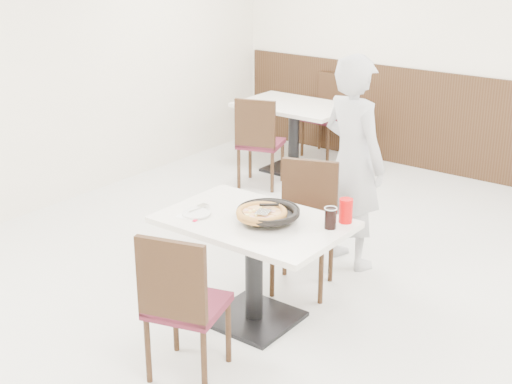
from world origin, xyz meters
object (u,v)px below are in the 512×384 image
Objects in this scene: main_table at (254,271)px; pizza_pan at (268,216)px; chair_far at (303,230)px; diner_person at (353,162)px; bg_table_left at (294,137)px; red_cup at (346,211)px; pizza at (262,215)px; chair_near at (188,302)px; cola_glass at (330,219)px; bg_chair_left_far at (324,116)px; bg_chair_left_near at (261,141)px; side_plate at (196,214)px.

main_table is 3.51× the size of pizza_pan.
chair_far is 0.72m from diner_person.
pizza_pan is 3.33m from bg_table_left.
red_cup is (0.49, -0.26, 0.35)m from chair_far.
pizza reaches higher than bg_table_left.
red_cup is at bearing 32.43° from main_table.
pizza_pan is at bearing 69.87° from chair_near.
pizza_pan is 0.40m from cola_glass.
bg_chair_left_far is at bearing 115.85° from pizza.
bg_table_left is at bearing 121.14° from pizza_pan.
diner_person is 2.90m from bg_chair_left_far.
main_table is 3.74× the size of pizza.
chair_far is 1.00× the size of bg_chair_left_near.
cola_glass is at bearing 22.68° from side_plate.
cola_glass is 1.11m from diner_person.
pizza is at bearing 18.28° from side_plate.
side_plate is at bearing 109.88° from chair_near.
chair_far is at bearing 75.47° from chair_near.
diner_person is at bearing -50.67° from bg_chair_left_near.
bg_chair_left_near is 1.28m from bg_chair_left_far.
bg_table_left is at bearing 127.88° from cola_glass.
chair_near is 7.31× the size of cola_glass.
chair_near is at bearing -53.55° from side_plate.
red_cup is (0.40, 0.29, 0.04)m from pizza_pan.
chair_near is 0.79× the size of bg_table_left.
pizza is at bearing 77.12° from chair_far.
bg_chair_left_far is at bearing 72.86° from bg_chair_left_near.
cola_glass is 0.14× the size of bg_chair_left_near.
pizza_pan is 0.29× the size of bg_table_left.
pizza is 2.85m from bg_chair_left_near.
red_cup is 3.33m from bg_table_left.
pizza_pan is at bearing 118.40° from bg_chair_left_far.
chair_near and chair_far have the same top height.
red_cup is (0.42, 0.34, 0.02)m from pizza.
cola_glass is (0.39, 0.20, 0.00)m from pizza.
diner_person is at bearing 128.01° from bg_chair_left_far.
chair_far reaches higher than bg_table_left.
diner_person is at bearing 112.37° from cola_glass.
bg_chair_left_far reaches higher than side_plate.
side_plate is 0.20× the size of bg_chair_left_near.
pizza is 1.70× the size of side_plate.
bg_chair_left_far is at bearing 109.23° from side_plate.
bg_chair_left_far is at bearing -36.67° from diner_person.
side_plate is at bearing 44.63° from chair_far.
pizza is 0.46m from side_plate.
main_table is 0.59m from chair_far.
bg_chair_left_near is at bearing -14.85° from diner_person.
pizza is 0.54m from red_cup.
pizza is at bearing 117.86° from bg_chair_left_far.
chair_far is 0.71m from cola_glass.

